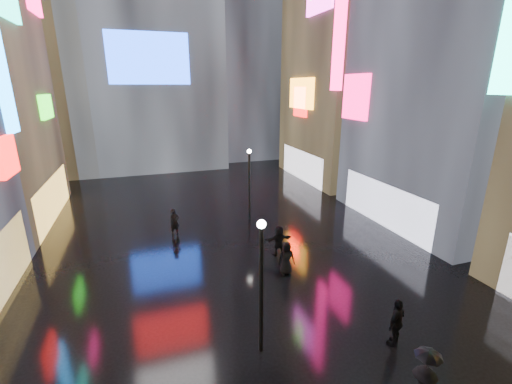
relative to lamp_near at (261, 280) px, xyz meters
name	(u,v)px	position (x,y,z in m)	size (l,w,h in m)	color
ground	(219,229)	(1.01, 11.56, -2.94)	(140.00, 140.00, 0.00)	black
building_right_far	(353,36)	(16.98, 21.56, 11.03)	(10.28, 12.00, 28.00)	black
tower_flank_right	(238,25)	(10.01, 37.56, 14.06)	(12.00, 12.00, 34.00)	black
tower_flank_left	(35,49)	(-12.99, 33.56, 10.06)	(10.00, 10.00, 26.00)	black
lamp_near	(261,280)	(0.00, 0.00, 0.00)	(0.30, 0.30, 5.20)	black
lamp_far	(249,181)	(3.53, 12.52, 0.00)	(0.30, 0.30, 5.20)	black
pedestrian_3	(396,322)	(4.91, -1.29, -1.99)	(1.12, 0.47, 1.92)	black
pedestrian_4	(286,258)	(3.04, 4.71, -2.06)	(0.86, 0.56, 1.77)	black
pedestrian_5	(279,241)	(3.45, 6.73, -2.05)	(1.65, 0.53, 1.78)	black
pedestrian_6	(175,222)	(-1.93, 11.48, -2.05)	(0.65, 0.43, 1.78)	black
umbrella_1	(428,359)	(3.48, -4.05, -0.80)	(0.72, 0.72, 0.64)	black
umbrella_2	(287,234)	(3.04, 4.71, -0.72)	(1.00, 1.02, 0.92)	black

